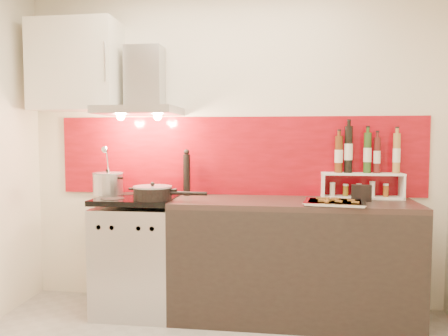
# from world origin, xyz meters

# --- Properties ---
(back_wall) EXTENTS (3.40, 0.02, 2.60)m
(back_wall) POSITION_xyz_m (0.00, 1.40, 1.30)
(back_wall) COLOR silver
(back_wall) RESTS_ON ground
(backsplash) EXTENTS (3.00, 0.02, 0.64)m
(backsplash) POSITION_xyz_m (0.05, 1.39, 1.22)
(backsplash) COLOR maroon
(backsplash) RESTS_ON back_wall
(range_stove) EXTENTS (0.60, 0.60, 0.91)m
(range_stove) POSITION_xyz_m (-0.70, 1.10, 0.44)
(range_stove) COLOR #B7B7BA
(range_stove) RESTS_ON ground
(counter) EXTENTS (1.80, 0.60, 0.90)m
(counter) POSITION_xyz_m (0.50, 1.10, 0.45)
(counter) COLOR black
(counter) RESTS_ON ground
(range_hood) EXTENTS (0.62, 0.50, 0.61)m
(range_hood) POSITION_xyz_m (-0.70, 1.24, 1.74)
(range_hood) COLOR #B7B7BA
(range_hood) RESTS_ON back_wall
(upper_cabinet) EXTENTS (0.70, 0.35, 0.72)m
(upper_cabinet) POSITION_xyz_m (-1.25, 1.22, 1.95)
(upper_cabinet) COLOR #EDE5CE
(upper_cabinet) RESTS_ON back_wall
(stock_pot) EXTENTS (0.24, 0.24, 0.21)m
(stock_pot) POSITION_xyz_m (-0.98, 1.18, 1.00)
(stock_pot) COLOR #B7B7BA
(stock_pot) RESTS_ON range_stove
(saute_pan) EXTENTS (0.56, 0.29, 0.13)m
(saute_pan) POSITION_xyz_m (-0.53, 0.94, 0.96)
(saute_pan) COLOR black
(saute_pan) RESTS_ON range_stove
(utensil_jar) EXTENTS (0.08, 0.13, 0.40)m
(utensil_jar) POSITION_xyz_m (-0.98, 1.16, 1.02)
(utensil_jar) COLOR silver
(utensil_jar) RESTS_ON range_stove
(pepper_mill) EXTENTS (0.06, 0.06, 0.38)m
(pepper_mill) POSITION_xyz_m (-0.35, 1.28, 1.08)
(pepper_mill) COLOR black
(pepper_mill) RESTS_ON counter
(step_shelf) EXTENTS (0.61, 0.17, 0.56)m
(step_shelf) POSITION_xyz_m (1.03, 1.30, 1.13)
(step_shelf) COLOR white
(step_shelf) RESTS_ON counter
(caddy_box) EXTENTS (0.15, 0.08, 0.12)m
(caddy_box) POSITION_xyz_m (1.00, 1.13, 0.96)
(caddy_box) COLOR black
(caddy_box) RESTS_ON counter
(baking_tray) EXTENTS (0.46, 0.38, 0.03)m
(baking_tray) POSITION_xyz_m (0.79, 0.95, 0.92)
(baking_tray) COLOR silver
(baking_tray) RESTS_ON counter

